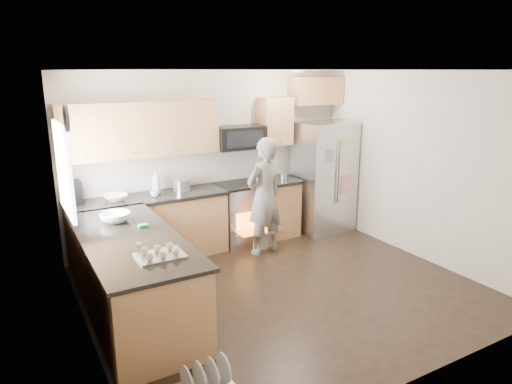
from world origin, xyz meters
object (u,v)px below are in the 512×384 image
refrigerator (324,177)px  person (264,197)px  stove_range (243,199)px  dish_rack (206,383)px

refrigerator → person: size_ratio=1.06×
stove_range → refrigerator: 1.45m
stove_range → refrigerator: (1.42, -0.16, 0.22)m
person → stove_range: bearing=-99.1°
refrigerator → person: 1.44m
stove_range → dish_rack: (-1.91, -2.93, -0.60)m
stove_range → person: 0.60m
refrigerator → dish_rack: 4.41m
stove_range → dish_rack: size_ratio=3.71×
refrigerator → dish_rack: refrigerator is taller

